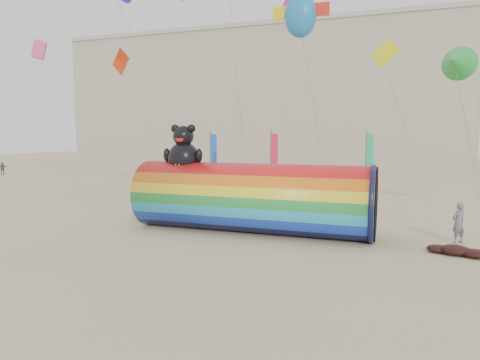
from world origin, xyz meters
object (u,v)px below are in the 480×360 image
(kite_handler, at_px, (458,223))
(fabric_bundle, at_px, (460,251))
(windsock_assembly, at_px, (251,196))
(hotel_building, at_px, (260,100))

(kite_handler, relative_size, fabric_bundle, 0.71)
(windsock_assembly, relative_size, fabric_bundle, 4.53)
(kite_handler, bearing_deg, fabric_bundle, 44.37)
(windsock_assembly, bearing_deg, kite_handler, 5.95)
(windsock_assembly, xyz_separation_m, fabric_bundle, (9.29, -1.15, -1.64))
(hotel_building, height_order, fabric_bundle, hotel_building)
(hotel_building, distance_m, kite_handler, 51.60)
(fabric_bundle, bearing_deg, kite_handler, 85.19)
(windsock_assembly, bearing_deg, hotel_building, 106.53)
(windsock_assembly, height_order, fabric_bundle, windsock_assembly)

